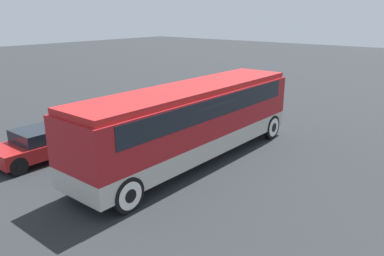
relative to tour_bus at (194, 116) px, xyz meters
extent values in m
plane|color=#26282B|center=(-0.10, 0.00, -1.84)|extent=(120.00, 120.00, 0.00)
cube|color=#B7B2A8|center=(-0.10, 0.00, -1.01)|extent=(10.84, 2.44, 0.70)
cube|color=maroon|center=(-0.10, 0.00, 0.16)|extent=(10.84, 2.44, 1.63)
cube|color=black|center=(-0.10, 0.00, 0.56)|extent=(9.53, 2.48, 0.74)
cube|color=#B21E1E|center=(-0.10, 0.00, 1.08)|extent=(10.62, 2.24, 0.22)
cube|color=maroon|center=(5.17, 0.00, -0.08)|extent=(0.36, 2.34, 1.87)
cylinder|color=black|center=(4.43, -1.11, -1.28)|extent=(1.12, 0.28, 1.12)
cylinder|color=silver|center=(4.43, -1.11, -1.28)|extent=(0.87, 0.30, 0.87)
cylinder|color=black|center=(4.43, -1.11, -1.28)|extent=(0.42, 0.32, 0.42)
cylinder|color=black|center=(4.43, 1.11, -1.28)|extent=(1.12, 0.28, 1.12)
cylinder|color=silver|center=(4.43, 1.11, -1.28)|extent=(0.87, 0.30, 0.87)
cylinder|color=black|center=(4.43, 1.11, -1.28)|extent=(0.42, 0.32, 0.42)
cylinder|color=black|center=(-4.45, -1.11, -1.28)|extent=(1.12, 0.28, 1.12)
cylinder|color=silver|center=(-4.45, -1.11, -1.28)|extent=(0.87, 0.30, 0.87)
cylinder|color=black|center=(-4.45, -1.11, -1.28)|extent=(0.42, 0.32, 0.42)
cylinder|color=black|center=(-4.45, 1.11, -1.28)|extent=(1.12, 0.28, 1.12)
cylinder|color=silver|center=(-4.45, 1.11, -1.28)|extent=(0.87, 0.30, 0.87)
cylinder|color=black|center=(-4.45, 1.11, -1.28)|extent=(0.42, 0.32, 0.42)
cube|color=maroon|center=(-3.32, 4.80, -1.30)|extent=(4.80, 1.82, 0.55)
cube|color=black|center=(-3.51, 4.80, -0.78)|extent=(2.49, 1.64, 0.48)
cylinder|color=black|center=(-1.40, 3.98, -1.49)|extent=(0.69, 0.22, 0.69)
cylinder|color=black|center=(-1.40, 3.98, -1.49)|extent=(0.26, 0.26, 0.26)
cylinder|color=black|center=(-1.40, 5.62, -1.49)|extent=(0.69, 0.22, 0.69)
cylinder|color=black|center=(-1.40, 5.62, -1.49)|extent=(0.26, 0.26, 0.26)
cylinder|color=black|center=(-5.23, 3.98, -1.49)|extent=(0.69, 0.22, 0.69)
cylinder|color=black|center=(-5.23, 3.98, -1.49)|extent=(0.26, 0.26, 0.26)
cube|color=navy|center=(3.37, 6.65, -1.30)|extent=(4.40, 1.86, 0.58)
cube|color=black|center=(3.19, 6.65, -0.75)|extent=(2.29, 1.68, 0.51)
cylinder|color=black|center=(5.11, 5.81, -1.50)|extent=(0.66, 0.22, 0.66)
cylinder|color=black|center=(5.11, 5.81, -1.50)|extent=(0.25, 0.26, 0.25)
cylinder|color=black|center=(5.11, 7.49, -1.50)|extent=(0.66, 0.22, 0.66)
cylinder|color=black|center=(5.11, 7.49, -1.50)|extent=(0.25, 0.26, 0.25)
cylinder|color=black|center=(1.63, 5.81, -1.50)|extent=(0.66, 0.22, 0.66)
cylinder|color=black|center=(1.63, 5.81, -1.50)|extent=(0.25, 0.26, 0.25)
cylinder|color=black|center=(1.63, 7.49, -1.50)|extent=(0.66, 0.22, 0.66)
cylinder|color=black|center=(1.63, 7.49, -1.50)|extent=(0.25, 0.26, 0.25)
camera|label=1|loc=(-10.94, -8.91, 3.85)|focal=35.00mm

